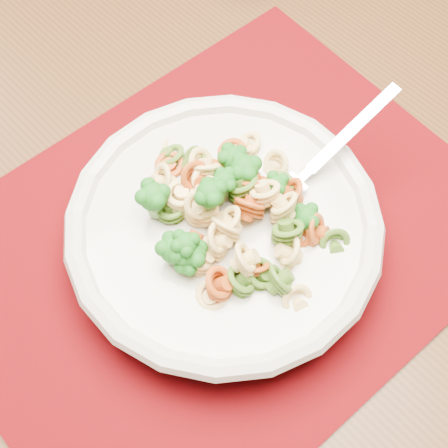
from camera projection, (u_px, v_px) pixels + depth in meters
dining_table at (206, 251)px, 0.71m from camera, size 1.57×1.16×0.79m
placemat at (220, 240)px, 0.59m from camera, size 0.55×0.45×0.00m
pasta_bowl at (224, 228)px, 0.56m from camera, size 0.29×0.29×0.05m
pasta_broccoli_heap at (224, 221)px, 0.55m from camera, size 0.24×0.24×0.06m
fork at (290, 189)px, 0.57m from camera, size 0.18×0.05×0.08m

